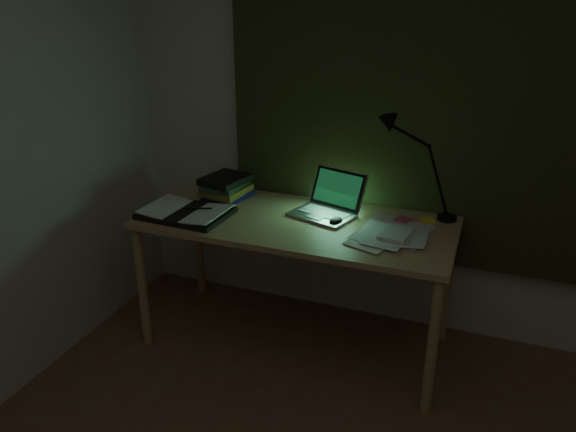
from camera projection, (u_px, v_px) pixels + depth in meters
name	position (u px, v px, depth m)	size (l,w,h in m)	color
wall_back	(431.00, 118.00, 2.94)	(3.50, 0.00, 2.50)	silver
curtain	(434.00, 80.00, 2.83)	(2.20, 0.06, 2.00)	#2C2E17
desk	(296.00, 283.00, 3.09)	(1.64, 0.72, 0.75)	tan
laptop	(322.00, 196.00, 2.95)	(0.32, 0.36, 0.23)	#BCBCC1
open_textbook	(186.00, 212.00, 3.00)	(0.45, 0.32, 0.04)	white
book_stack	(227.00, 187.00, 3.23)	(0.21, 0.26, 0.14)	white
loose_papers	(387.00, 232.00, 2.79)	(0.31, 0.33, 0.02)	silver
mouse	(336.00, 221.00, 2.89)	(0.06, 0.09, 0.03)	black
sticky_yellow	(427.00, 221.00, 2.92)	(0.07, 0.07, 0.01)	yellow
sticky_pink	(403.00, 220.00, 2.93)	(0.07, 0.07, 0.02)	#C94E6B
desk_lamp	(452.00, 169.00, 2.85)	(0.37, 0.29, 0.55)	black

